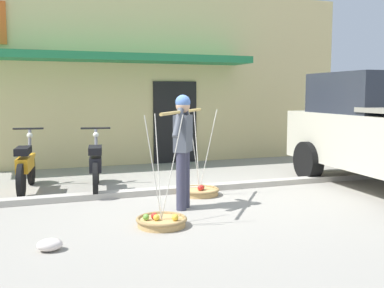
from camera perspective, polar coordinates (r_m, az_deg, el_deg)
name	(u,v)px	position (r m, az deg, el deg)	size (l,w,h in m)	color
ground_plane	(187,202)	(7.36, -0.62, -7.17)	(90.00, 90.00, 0.00)	gray
sidewalk_curb	(174,190)	(8.00, -2.28, -5.71)	(20.00, 0.24, 0.10)	#AEA89C
fruit_vendor	(183,144)	(6.76, -1.12, 0.06)	(1.15, 1.56, 1.70)	#38384C
fruit_basket_left_side	(200,191)	(7.81, 0.97, -5.83)	(0.67, 0.67, 1.45)	tan
fruit_basket_right_side	(161,221)	(6.05, -3.81, -9.47)	(0.67, 0.67, 1.45)	tan
motorcycle_nearest_shop	(26,166)	(8.54, -19.92, -2.57)	(0.54, 1.81, 1.09)	black
motorcycle_second_in_row	(96,165)	(8.31, -11.84, -2.56)	(0.54, 1.81, 1.09)	black
storefront_building	(81,79)	(13.38, -13.55, 7.81)	(13.00, 6.00, 4.20)	#DBC684
plastic_litter_bag	(50,245)	(5.37, -17.23, -11.84)	(0.28, 0.22, 0.14)	silver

